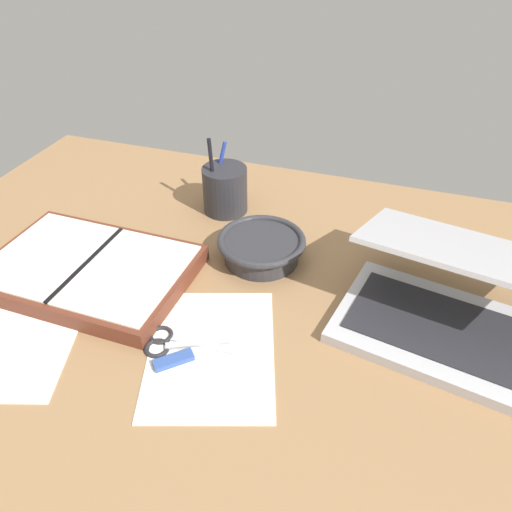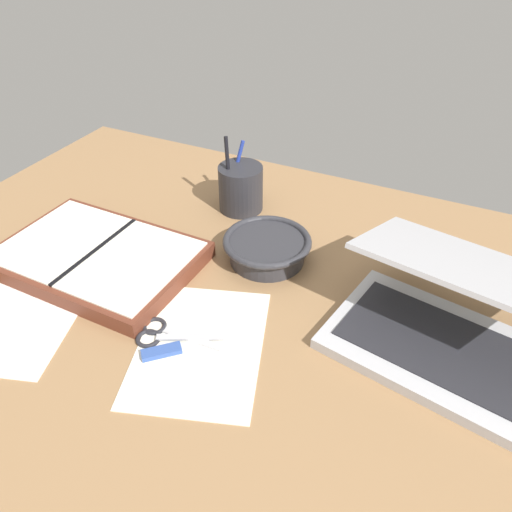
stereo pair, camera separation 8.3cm
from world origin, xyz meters
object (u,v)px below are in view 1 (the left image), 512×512
object	(u,v)px
bowl	(261,247)
scissors	(170,342)
laptop	(450,303)
pen_cup	(225,189)
planner	(89,270)

from	to	relation	value
bowl	scissors	size ratio (longest dim) A/B	1.19
laptop	pen_cup	xyz separation A→B (cm)	(-45.98, 21.68, 0.20)
laptop	pen_cup	world-z (taller)	pen_cup
planner	bowl	bearing A→B (deg)	29.79
laptop	planner	xyz separation A→B (cm)	(-60.72, -7.54, -3.16)
bowl	pen_cup	xyz separation A→B (cm)	(-12.77, 14.23, 2.26)
laptop	bowl	bearing A→B (deg)	178.02
planner	scissors	size ratio (longest dim) A/B	2.62
scissors	laptop	bearing A→B (deg)	9.72
bowl	laptop	bearing A→B (deg)	-12.64
bowl	scissors	distance (cm)	26.05
bowl	planner	size ratio (longest dim) A/B	0.45
laptop	planner	world-z (taller)	laptop
laptop	scissors	world-z (taller)	laptop
pen_cup	laptop	bearing A→B (deg)	-25.25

